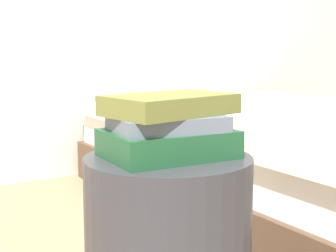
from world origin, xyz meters
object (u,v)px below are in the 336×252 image
book_forest (169,143)px  book_slate (168,123)px  book_olive (169,104)px  bed (285,155)px

book_forest → book_slate: (-0.01, -0.01, 0.05)m
book_forest → book_slate: 0.05m
book_forest → book_olive: (0.00, 0.00, 0.09)m
bed → book_slate: 1.65m
bed → book_olive: (-1.32, -0.89, 0.43)m
bed → book_slate: bearing=-144.0°
book_slate → book_olive: book_olive is taller
book_forest → bed: bearing=39.0°
bed → book_olive: size_ratio=7.38×
book_olive → bed: bearing=26.7°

